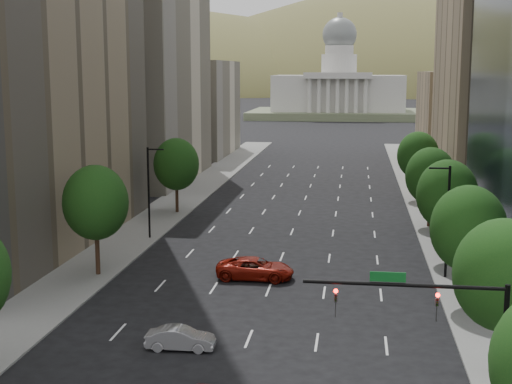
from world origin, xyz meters
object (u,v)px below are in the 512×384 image
at_px(capitol, 338,93).
at_px(car_silver, 180,338).
at_px(traffic_signal, 448,322).
at_px(car_red_far, 255,268).

distance_m(capitol, car_silver, 212.10).
bearing_deg(traffic_signal, car_red_far, 117.55).
xyz_separation_m(traffic_signal, capitol, (-10.53, 219.71, 3.40)).
distance_m(car_silver, car_red_far, 15.24).
xyz_separation_m(capitol, car_red_far, (-1.39, -196.86, -7.73)).
distance_m(capitol, car_red_far, 197.02).
bearing_deg(car_silver, traffic_signal, -120.88).
bearing_deg(car_red_far, traffic_signal, -152.07).
relative_size(capitol, car_red_far, 9.85).
distance_m(traffic_signal, car_silver, 16.87).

